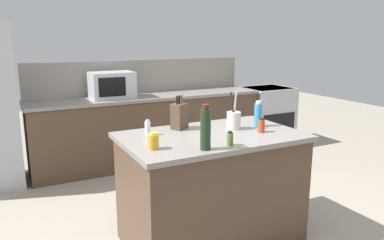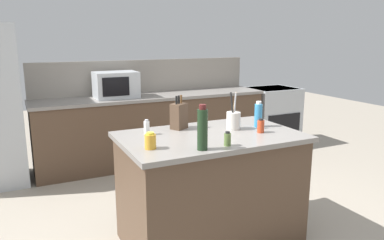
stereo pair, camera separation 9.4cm
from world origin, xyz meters
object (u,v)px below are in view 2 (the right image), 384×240
(honey_jar, at_px, (150,141))
(wine_bottle, at_px, (202,129))
(range_oven, at_px, (271,116))
(spice_jar_paprika, at_px, (261,126))
(microwave, at_px, (116,85))
(spice_jar_oregano, at_px, (227,139))
(salt_shaker, at_px, (147,128))
(dish_soap_bottle, at_px, (258,115))
(utensil_crock, at_px, (233,120))
(knife_block, at_px, (179,116))

(honey_jar, height_order, wine_bottle, wine_bottle)
(range_oven, distance_m, spice_jar_paprika, 3.06)
(microwave, bearing_deg, spice_jar_oregano, -86.32)
(salt_shaker, distance_m, spice_jar_oregano, 0.70)
(salt_shaker, xyz_separation_m, spice_jar_paprika, (0.87, -0.34, -0.00))
(dish_soap_bottle, bearing_deg, spice_jar_oregano, -144.46)
(range_oven, relative_size, utensil_crock, 2.87)
(microwave, bearing_deg, utensil_crock, -77.64)
(dish_soap_bottle, distance_m, wine_bottle, 0.86)
(dish_soap_bottle, bearing_deg, microwave, 108.33)
(wine_bottle, bearing_deg, spice_jar_paprika, 18.55)
(knife_block, relative_size, dish_soap_bottle, 1.27)
(salt_shaker, relative_size, honey_jar, 1.04)
(dish_soap_bottle, xyz_separation_m, honey_jar, (-1.08, -0.22, -0.05))
(salt_shaker, xyz_separation_m, wine_bottle, (0.22, -0.56, 0.09))
(microwave, relative_size, spice_jar_oregano, 5.07)
(honey_jar, distance_m, wine_bottle, 0.38)
(range_oven, relative_size, knife_block, 3.17)
(salt_shaker, distance_m, wine_bottle, 0.61)
(range_oven, bearing_deg, salt_shaker, -144.62)
(range_oven, bearing_deg, wine_bottle, -135.32)
(spice_jar_paprika, xyz_separation_m, spice_jar_oregano, (-0.45, -0.21, -0.01))
(microwave, bearing_deg, spice_jar_paprika, -75.28)
(wine_bottle, bearing_deg, spice_jar_oregano, 1.99)
(knife_block, height_order, spice_jar_oregano, knife_block)
(microwave, relative_size, utensil_crock, 1.70)
(spice_jar_paprika, relative_size, spice_jar_oregano, 1.10)
(dish_soap_bottle, xyz_separation_m, wine_bottle, (-0.76, -0.40, 0.04))
(utensil_crock, height_order, spice_jar_paprika, utensil_crock)
(range_oven, height_order, utensil_crock, utensil_crock)
(honey_jar, height_order, spice_jar_oregano, honey_jar)
(utensil_crock, distance_m, wine_bottle, 0.66)
(wine_bottle, bearing_deg, range_oven, 44.68)
(utensil_crock, xyz_separation_m, honey_jar, (-0.83, -0.24, -0.03))
(microwave, bearing_deg, honey_jar, -98.83)
(range_oven, xyz_separation_m, honey_jar, (-2.89, -2.37, 0.53))
(spice_jar_paprika, bearing_deg, knife_block, 143.40)
(knife_block, xyz_separation_m, utensil_crock, (0.41, -0.22, -0.03))
(utensil_crock, distance_m, spice_jar_paprika, 0.24)
(utensil_crock, distance_m, honey_jar, 0.87)
(utensil_crock, distance_m, salt_shaker, 0.74)
(microwave, xyz_separation_m, spice_jar_paprika, (0.61, -2.32, -0.11))
(range_oven, xyz_separation_m, dish_soap_bottle, (-1.82, -2.15, 0.58))
(utensil_crock, height_order, dish_soap_bottle, utensil_crock)
(knife_block, distance_m, spice_jar_oregano, 0.64)
(range_oven, relative_size, dish_soap_bottle, 4.03)
(dish_soap_bottle, xyz_separation_m, salt_shaker, (-0.97, 0.16, -0.05))
(range_oven, bearing_deg, utensil_crock, -134.07)
(wine_bottle, relative_size, spice_jar_oregano, 3.00)
(honey_jar, bearing_deg, spice_jar_oregano, -17.88)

